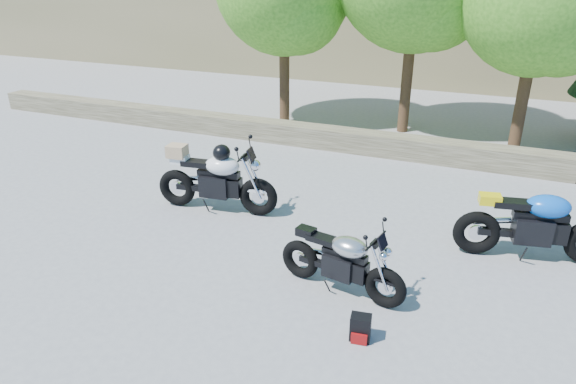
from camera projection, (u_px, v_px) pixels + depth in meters
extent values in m
plane|color=gray|center=(250.00, 260.00, 7.78)|extent=(90.00, 90.00, 0.00)
cube|color=#4A4331|center=(352.00, 141.00, 12.32)|extent=(22.00, 0.55, 0.50)
cylinder|color=#382314|center=(284.00, 69.00, 14.14)|extent=(0.28, 0.28, 3.02)
sphere|color=#307219|center=(298.00, 8.00, 13.06)|extent=(2.38, 2.38, 2.38)
cylinder|color=#382314|center=(408.00, 68.00, 13.24)|extent=(0.28, 0.28, 3.36)
cylinder|color=#382314|center=(524.00, 91.00, 11.84)|extent=(0.28, 0.28, 2.91)
sphere|color=#307219|center=(563.00, 22.00, 10.78)|extent=(2.29, 2.29, 2.29)
torus|color=black|center=(385.00, 288.00, 6.59)|extent=(0.59, 0.24, 0.57)
torus|color=black|center=(300.00, 259.00, 7.24)|extent=(0.59, 0.24, 0.57)
cylinder|color=silver|center=(385.00, 288.00, 6.59)|extent=(0.20, 0.07, 0.20)
cylinder|color=silver|center=(300.00, 259.00, 7.24)|extent=(0.20, 0.07, 0.20)
cube|color=black|center=(340.00, 265.00, 6.88)|extent=(0.47, 0.34, 0.32)
cube|color=black|center=(345.00, 254.00, 6.77)|extent=(0.64, 0.25, 0.09)
ellipsoid|color=#B4B4B9|center=(349.00, 247.00, 6.69)|extent=(0.57, 0.43, 0.27)
cube|color=black|center=(323.00, 239.00, 6.89)|extent=(0.48, 0.27, 0.08)
cube|color=black|center=(306.00, 232.00, 7.01)|extent=(0.28, 0.22, 0.12)
cylinder|color=black|center=(376.00, 241.00, 6.43)|extent=(0.13, 0.59, 0.03)
sphere|color=silver|center=(386.00, 254.00, 6.42)|extent=(0.16, 0.16, 0.16)
torus|color=black|center=(258.00, 197.00, 9.05)|extent=(0.72, 0.26, 0.70)
torus|color=black|center=(177.00, 188.00, 9.43)|extent=(0.72, 0.26, 0.70)
cylinder|color=silver|center=(258.00, 197.00, 9.05)|extent=(0.24, 0.07, 0.24)
cylinder|color=silver|center=(177.00, 188.00, 9.43)|extent=(0.24, 0.07, 0.24)
cube|color=black|center=(215.00, 185.00, 9.19)|extent=(0.56, 0.39, 0.39)
cube|color=black|center=(219.00, 173.00, 9.08)|extent=(0.78, 0.27, 0.11)
ellipsoid|color=silver|center=(222.00, 166.00, 9.00)|extent=(0.68, 0.50, 0.33)
cube|color=black|center=(197.00, 163.00, 9.11)|extent=(0.57, 0.31, 0.10)
cube|color=silver|center=(180.00, 159.00, 9.17)|extent=(0.33, 0.26, 0.14)
cylinder|color=black|center=(245.00, 154.00, 8.79)|extent=(0.13, 0.72, 0.03)
sphere|color=silver|center=(255.00, 165.00, 8.82)|extent=(0.20, 0.20, 0.20)
ellipsoid|color=black|center=(222.00, 153.00, 8.90)|extent=(0.35, 0.36, 0.29)
cube|color=#A2835E|center=(177.00, 151.00, 9.12)|extent=(0.36, 0.32, 0.22)
torus|color=black|center=(476.00, 233.00, 7.82)|extent=(0.73, 0.31, 0.70)
cylinder|color=silver|center=(476.00, 233.00, 7.82)|extent=(0.25, 0.09, 0.24)
cube|color=black|center=(532.00, 230.00, 7.63)|extent=(0.58, 0.43, 0.40)
cube|color=black|center=(541.00, 215.00, 7.52)|extent=(0.79, 0.33, 0.11)
ellipsoid|color=blue|center=(548.00, 206.00, 7.45)|extent=(0.70, 0.54, 0.33)
cube|color=black|center=(513.00, 204.00, 7.53)|extent=(0.59, 0.35, 0.10)
cube|color=yellow|center=(490.00, 199.00, 7.57)|extent=(0.35, 0.28, 0.14)
cube|color=black|center=(360.00, 327.00, 6.05)|extent=(0.26, 0.21, 0.33)
cube|color=maroon|center=(359.00, 339.00, 5.99)|extent=(0.19, 0.06, 0.14)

